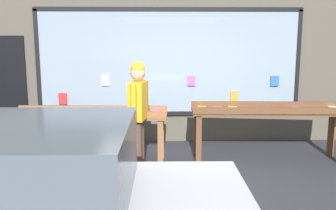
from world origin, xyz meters
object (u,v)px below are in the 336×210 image
person_browsing (138,108)px  small_dog (107,154)px  display_table_left (89,119)px  display_table_right (268,115)px

person_browsing → small_dog: size_ratio=3.04×
display_table_left → display_table_right: 2.98m
display_table_right → display_table_left: bearing=-179.9°
display_table_right → small_dog: 2.73m
display_table_left → small_dog: (0.36, -0.60, -0.42)m
display_table_left → display_table_right: (2.98, 0.00, 0.05)m
display_table_right → small_dog: bearing=-167.0°
display_table_left → small_dog: size_ratio=4.60×
person_browsing → small_dog: 0.85m
display_table_right → small_dog: display_table_right is taller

